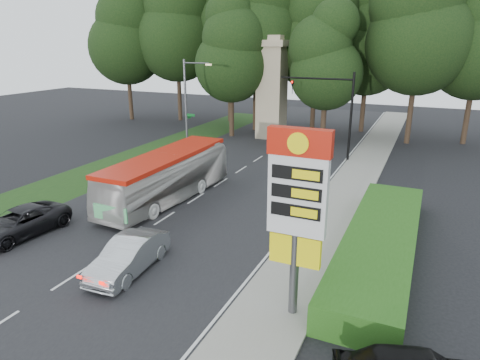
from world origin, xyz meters
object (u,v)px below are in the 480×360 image
at_px(streetlight_signs, 188,101).
at_px(suv_charcoal, 19,223).
at_px(sedan_silver, 129,256).
at_px(traffic_signal_mast, 335,103).
at_px(monument, 272,87).
at_px(gas_station_pylon, 297,200).
at_px(transit_bus, 167,177).

xyz_separation_m(streetlight_signs, suv_charcoal, (1.51, -19.34, -3.73)).
bearing_deg(sedan_silver, suv_charcoal, 171.17).
bearing_deg(suv_charcoal, traffic_signal_mast, 67.46).
distance_m(traffic_signal_mast, monument, 9.76).
xyz_separation_m(streetlight_signs, monument, (4.99, 7.99, 0.67)).
bearing_deg(traffic_signal_mast, suv_charcoal, -117.62).
relative_size(traffic_signal_mast, streetlight_signs, 0.90).
bearing_deg(gas_station_pylon, suv_charcoal, 177.37).
bearing_deg(traffic_signal_mast, gas_station_pylon, -80.91).
xyz_separation_m(gas_station_pylon, traffic_signal_mast, (-3.52, 22.00, 0.22)).
distance_m(gas_station_pylon, traffic_signal_mast, 22.29).
relative_size(traffic_signal_mast, suv_charcoal, 1.42).
height_order(gas_station_pylon, streetlight_signs, streetlight_signs).
bearing_deg(monument, gas_station_pylon, -68.20).
bearing_deg(traffic_signal_mast, sedan_silver, -99.85).
bearing_deg(gas_station_pylon, traffic_signal_mast, 99.09).
height_order(traffic_signal_mast, monument, monument).
height_order(sedan_silver, suv_charcoal, sedan_silver).
height_order(transit_bus, suv_charcoal, transit_bus).
relative_size(gas_station_pylon, transit_bus, 0.64).
distance_m(traffic_signal_mast, suv_charcoal, 24.40).
bearing_deg(sedan_silver, gas_station_pylon, -4.58).
relative_size(gas_station_pylon, streetlight_signs, 0.86).
xyz_separation_m(traffic_signal_mast, streetlight_signs, (-12.67, -1.99, -0.23)).
xyz_separation_m(streetlight_signs, sedan_silver, (8.86, -19.95, -3.70)).
relative_size(streetlight_signs, suv_charcoal, 1.58).
bearing_deg(gas_station_pylon, streetlight_signs, 128.96).
height_order(traffic_signal_mast, sedan_silver, traffic_signal_mast).
relative_size(monument, transit_bus, 0.94).
distance_m(traffic_signal_mast, sedan_silver, 22.61).
bearing_deg(sedan_silver, monument, 93.81).
distance_m(transit_bus, sedan_silver, 8.73).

